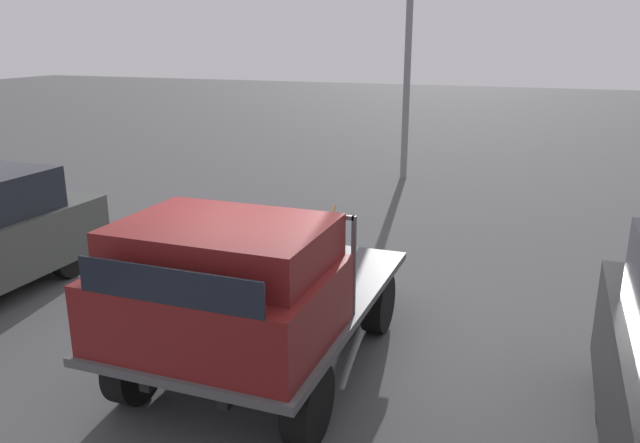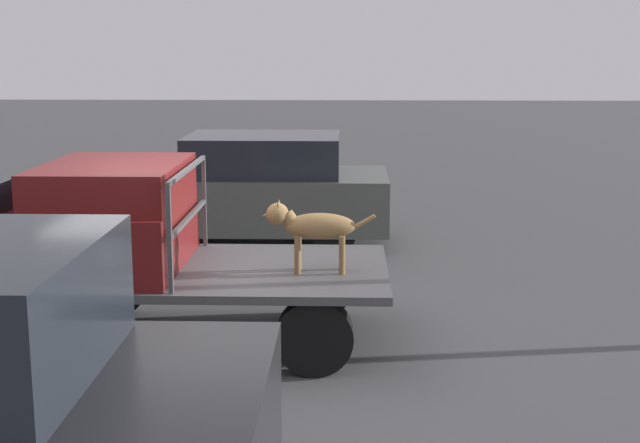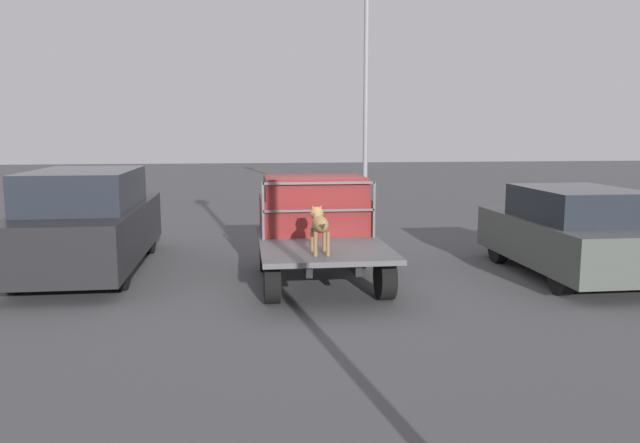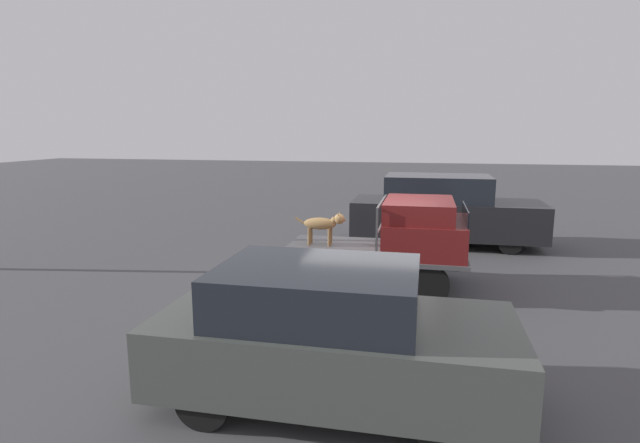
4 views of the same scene
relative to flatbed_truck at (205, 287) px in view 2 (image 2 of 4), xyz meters
name	(u,v)px [view 2 (image 2 of 4)]	position (x,y,z in m)	size (l,w,h in m)	color
ground_plane	(206,341)	(0.00, 0.00, -0.56)	(80.00, 80.00, 0.00)	#474749
flatbed_truck	(205,287)	(0.00, 0.00, 0.00)	(3.60, 2.08, 0.76)	black
truck_cab	(107,218)	(0.95, 0.00, 0.68)	(1.54, 1.96, 1.03)	maroon
truck_headboard	(188,202)	(0.14, 0.00, 0.85)	(0.04, 1.96, 0.99)	#4C4C4F
dog	(311,226)	(-1.05, 0.15, 0.65)	(1.09, 0.25, 0.71)	brown
parked_sedan	(254,189)	(-0.02, -4.53, 0.25)	(4.05, 1.86, 1.61)	black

